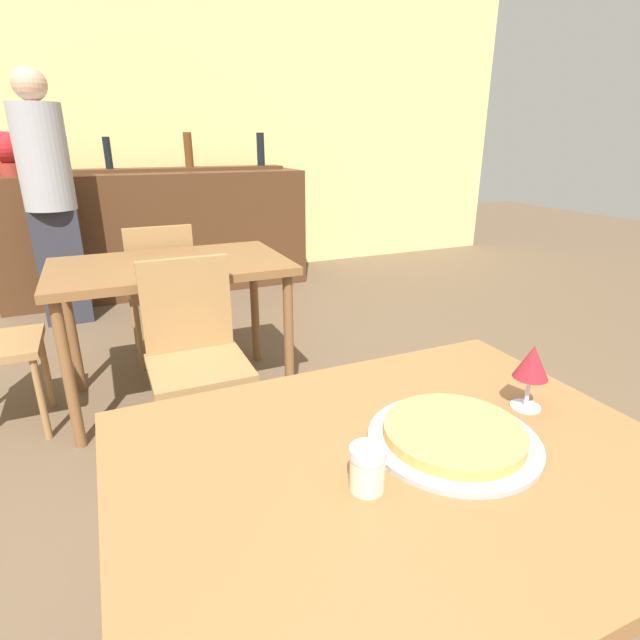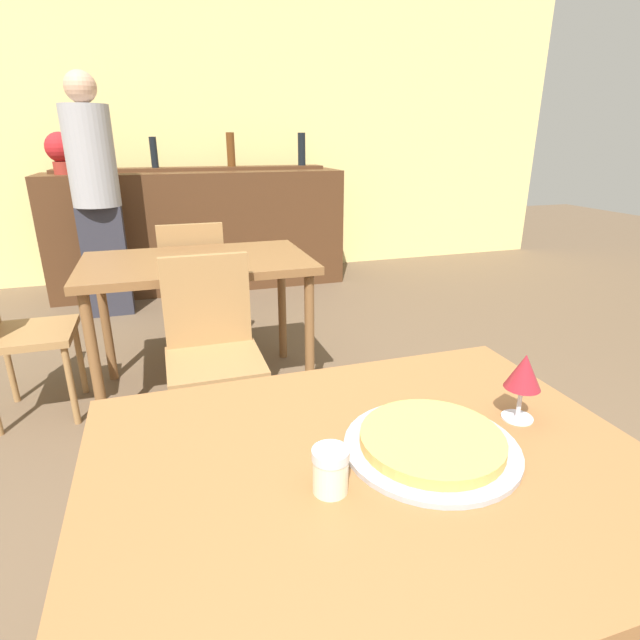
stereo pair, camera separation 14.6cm
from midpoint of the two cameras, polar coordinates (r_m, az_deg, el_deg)
wall_back at (r=5.22m, az=-13.98°, el=20.27°), size 8.00×0.05×2.80m
dining_table_near at (r=1.09m, az=10.11°, el=-18.93°), size 1.12×0.87×0.73m
dining_table_far at (r=2.66m, az=-12.23°, el=5.00°), size 1.15×0.72×0.75m
bar_counter at (r=4.79m, az=-12.61°, el=9.91°), size 2.60×0.56×1.05m
bar_back_shelf at (r=4.86m, az=-13.36°, el=16.96°), size 2.39×0.24×0.33m
chair_far_side_front at (r=2.21m, az=-10.42°, el=-2.49°), size 0.40×0.40×0.86m
chair_far_side_back at (r=3.21m, az=-13.06°, el=4.51°), size 0.40×0.40×0.86m
chair_far_side_left at (r=2.78m, az=-30.75°, el=-0.33°), size 0.40×0.40×0.86m
pizza_tray at (r=1.09m, az=16.51°, el=-13.42°), size 0.36×0.36×0.04m
cheese_shaker at (r=0.93m, az=5.90°, el=-16.84°), size 0.07×0.07×0.09m
person_standing at (r=4.15m, az=-23.34°, el=13.49°), size 0.34×0.34×1.78m
wine_glass at (r=1.22m, az=25.53°, el=-5.62°), size 0.08×0.08×0.16m
potted_plant at (r=4.69m, az=-26.66°, el=16.91°), size 0.24×0.24×0.33m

